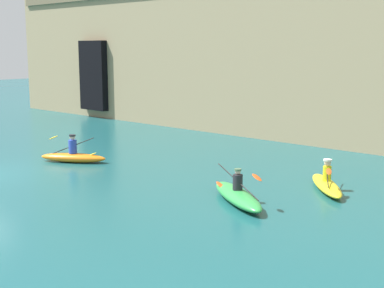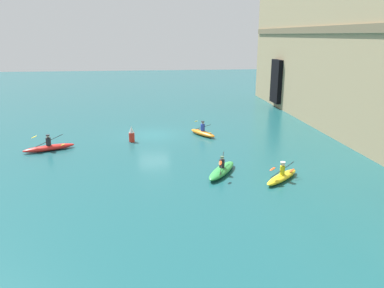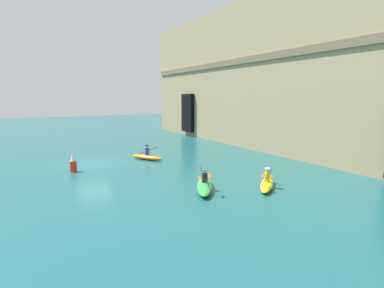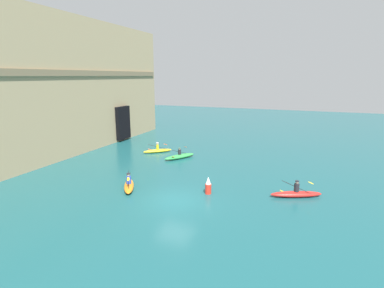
{
  "view_description": "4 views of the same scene",
  "coord_description": "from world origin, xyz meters",
  "px_view_note": "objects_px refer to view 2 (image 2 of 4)",
  "views": [
    {
      "loc": [
        19.76,
        -9.26,
        4.86
      ],
      "look_at": [
        7.82,
        3.93,
        1.68
      ],
      "focal_mm": 50.0,
      "sensor_mm": 36.0,
      "label": 1
    },
    {
      "loc": [
        30.61,
        -0.28,
        8.07
      ],
      "look_at": [
        6.89,
        2.47,
        1.1
      ],
      "focal_mm": 35.0,
      "sensor_mm": 36.0,
      "label": 2
    },
    {
      "loc": [
        23.22,
        -4.46,
        5.04
      ],
      "look_at": [
        8.01,
        4.15,
        2.28
      ],
      "focal_mm": 28.0,
      "sensor_mm": 36.0,
      "label": 3
    },
    {
      "loc": [
        -17.15,
        -7.99,
        8.23
      ],
      "look_at": [
        8.27,
        2.01,
        2.0
      ],
      "focal_mm": 28.0,
      "sensor_mm": 36.0,
      "label": 4
    }
  ],
  "objects_px": {
    "kayak_orange": "(203,132)",
    "kayak_green": "(222,170)",
    "kayak_yellow": "(282,176)",
    "marker_buoy": "(132,134)",
    "kayak_red": "(49,147)"
  },
  "relations": [
    {
      "from": "kayak_orange",
      "to": "kayak_green",
      "type": "bearing_deg",
      "value": 148.28
    },
    {
      "from": "kayak_yellow",
      "to": "marker_buoy",
      "type": "distance_m",
      "value": 12.82
    },
    {
      "from": "kayak_red",
      "to": "kayak_orange",
      "type": "distance_m",
      "value": 12.05
    },
    {
      "from": "kayak_yellow",
      "to": "kayak_orange",
      "type": "height_order",
      "value": "kayak_orange"
    },
    {
      "from": "kayak_orange",
      "to": "marker_buoy",
      "type": "distance_m",
      "value": 5.95
    },
    {
      "from": "kayak_orange",
      "to": "kayak_red",
      "type": "bearing_deg",
      "value": 73.2
    },
    {
      "from": "kayak_green",
      "to": "marker_buoy",
      "type": "height_order",
      "value": "marker_buoy"
    },
    {
      "from": "kayak_red",
      "to": "marker_buoy",
      "type": "relative_size",
      "value": 2.8
    },
    {
      "from": "kayak_red",
      "to": "kayak_orange",
      "type": "xyz_separation_m",
      "value": [
        -2.92,
        11.69,
        0.01
      ]
    },
    {
      "from": "kayak_yellow",
      "to": "kayak_orange",
      "type": "distance_m",
      "value": 10.89
    },
    {
      "from": "kayak_yellow",
      "to": "kayak_red",
      "type": "height_order",
      "value": "kayak_red"
    },
    {
      "from": "kayak_green",
      "to": "marker_buoy",
      "type": "relative_size",
      "value": 2.69
    },
    {
      "from": "kayak_red",
      "to": "marker_buoy",
      "type": "height_order",
      "value": "marker_buoy"
    },
    {
      "from": "kayak_yellow",
      "to": "kayak_green",
      "type": "xyz_separation_m",
      "value": [
        -1.39,
        -3.26,
        0.02
      ]
    },
    {
      "from": "kayak_green",
      "to": "kayak_yellow",
      "type": "bearing_deg",
      "value": 98.97
    }
  ]
}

